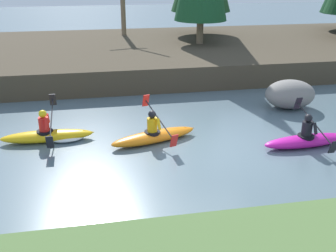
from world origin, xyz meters
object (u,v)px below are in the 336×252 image
kayaker_trailing (51,135)px  boulder_midstream (290,94)px  kayaker_middle (155,135)px  kayaker_lead (308,139)px

kayaker_trailing → boulder_midstream: (8.45, 1.52, 0.33)m
kayaker_middle → kayaker_trailing: 3.13m
kayaker_lead → kayaker_middle: bearing=161.7°
kayaker_middle → boulder_midstream: 5.80m
kayaker_trailing → boulder_midstream: size_ratio=1.50×
kayaker_middle → kayaker_lead: bearing=-31.1°
kayaker_middle → boulder_midstream: (5.39, 2.13, 0.30)m
kayaker_trailing → boulder_midstream: bearing=9.8°
kayaker_lead → kayaker_middle: (-4.36, 1.12, 0.00)m
kayaker_trailing → boulder_midstream: 8.59m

